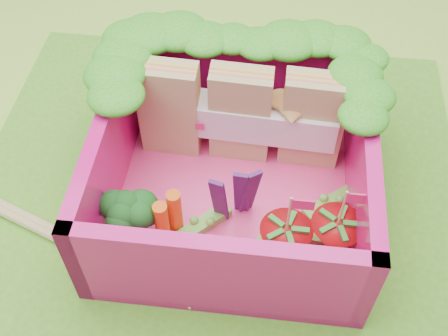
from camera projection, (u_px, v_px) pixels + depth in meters
name	position (u px, v px, depth m)	size (l,w,h in m)	color
ground	(214.00, 206.00, 2.97)	(14.00, 14.00, 0.00)	#96DE3E
placemat	(214.00, 204.00, 2.96)	(2.60, 2.60, 0.03)	#52A826
bento_floor	(233.00, 196.00, 2.94)	(1.30, 1.30, 0.05)	#F63E86
bento_box	(234.00, 166.00, 2.75)	(1.30, 1.30, 0.55)	#E2137B
lettuce_ruffle	(245.00, 51.00, 2.78)	(1.43, 0.77, 0.11)	#258117
sandwich_stack	(241.00, 115.00, 2.90)	(1.06, 0.22, 0.55)	tan
broccoli	(127.00, 214.00, 2.61)	(0.33, 0.33, 0.27)	#65A952
carrot_sticks	(169.00, 218.00, 2.65)	(0.12, 0.14, 0.29)	orange
purple_wedges	(237.00, 195.00, 2.68)	(0.21, 0.11, 0.38)	#3E1959
strawberry_left	(284.00, 243.00, 2.58)	(0.24, 0.24, 0.48)	#B50B1F
strawberry_right	(334.00, 237.00, 2.60)	(0.24, 0.24, 0.48)	#B50B1F
snap_peas	(281.00, 229.00, 2.75)	(0.93, 0.61, 0.05)	#56BE3B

